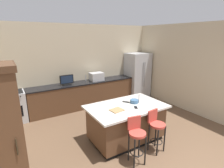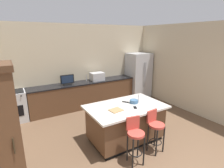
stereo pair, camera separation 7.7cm
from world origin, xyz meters
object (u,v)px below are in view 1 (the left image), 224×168
(range_oven, at_px, (12,107))
(bar_stool_right, at_px, (156,127))
(tv_remote, at_px, (126,102))
(microwave, at_px, (97,77))
(cell_phone, at_px, (136,107))
(bar_stool_left, at_px, (136,137))
(kitchen_island, at_px, (126,122))
(fruit_bowl, at_px, (134,101))
(cutting_board, at_px, (117,110))
(cabinet_tower, at_px, (3,144))
(refrigerator, at_px, (137,75))
(tv_monitor, at_px, (67,80))

(range_oven, distance_m, bar_stool_right, 4.19)
(tv_remote, bearing_deg, microwave, 46.01)
(microwave, relative_size, cell_phone, 3.20)
(bar_stool_left, height_order, cell_phone, bar_stool_left)
(kitchen_island, xyz_separation_m, fruit_bowl, (0.27, 0.05, 0.49))
(range_oven, relative_size, bar_stool_left, 0.97)
(kitchen_island, bearing_deg, bar_stool_left, -111.78)
(cutting_board, bearing_deg, kitchen_island, 17.39)
(microwave, xyz_separation_m, bar_stool_right, (-0.17, -3.23, -0.50))
(cabinet_tower, bearing_deg, bar_stool_left, -2.39)
(tv_remote, height_order, cutting_board, tv_remote)
(range_oven, bearing_deg, fruit_bowl, -43.28)
(refrigerator, distance_m, cutting_board, 3.73)
(tv_remote, bearing_deg, cell_phone, -125.71)
(tv_monitor, height_order, tv_remote, tv_monitor)
(fruit_bowl, distance_m, cell_phone, 0.30)
(range_oven, relative_size, microwave, 1.98)
(microwave, height_order, tv_remote, microwave)
(microwave, distance_m, fruit_bowl, 2.49)
(fruit_bowl, bearing_deg, range_oven, 136.72)
(tv_remote, bearing_deg, bar_stool_right, -113.99)
(kitchen_island, distance_m, bar_stool_left, 0.85)
(tv_monitor, relative_size, tv_remote, 2.66)
(microwave, xyz_separation_m, tv_monitor, (-1.14, -0.05, 0.01))
(tv_remote, bearing_deg, refrigerator, 9.93)
(kitchen_island, xyz_separation_m, cabinet_tower, (-2.53, -0.69, 0.68))
(refrigerator, distance_m, tv_remote, 3.18)
(kitchen_island, height_order, bar_stool_right, bar_stool_right)
(bar_stool_left, distance_m, fruit_bowl, 1.08)
(bar_stool_left, bearing_deg, tv_monitor, 105.90)
(cabinet_tower, bearing_deg, tv_remote, 18.38)
(kitchen_island, height_order, range_oven, range_oven)
(tv_monitor, xyz_separation_m, bar_stool_left, (0.35, -3.26, -0.50))
(kitchen_island, xyz_separation_m, cell_phone, (0.12, -0.20, 0.45))
(microwave, height_order, fruit_bowl, microwave)
(refrigerator, relative_size, cutting_board, 6.53)
(tv_monitor, bearing_deg, bar_stool_right, -73.13)
(refrigerator, xyz_separation_m, microwave, (-1.88, 0.08, 0.15))
(cabinet_tower, distance_m, cell_phone, 2.70)
(refrigerator, relative_size, bar_stool_left, 1.89)
(range_oven, distance_m, tv_monitor, 1.81)
(cabinet_tower, relative_size, microwave, 4.60)
(range_oven, distance_m, microwave, 2.90)
(kitchen_island, bearing_deg, bar_stool_right, -66.63)
(fruit_bowl, relative_size, cutting_board, 0.72)
(cabinet_tower, bearing_deg, microwave, 46.94)
(range_oven, xyz_separation_m, cutting_board, (2.01, -2.64, 0.44))
(kitchen_island, bearing_deg, fruit_bowl, 9.90)
(bar_stool_right, height_order, cell_phone, bar_stool_right)
(kitchen_island, height_order, bar_stool_left, bar_stool_left)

